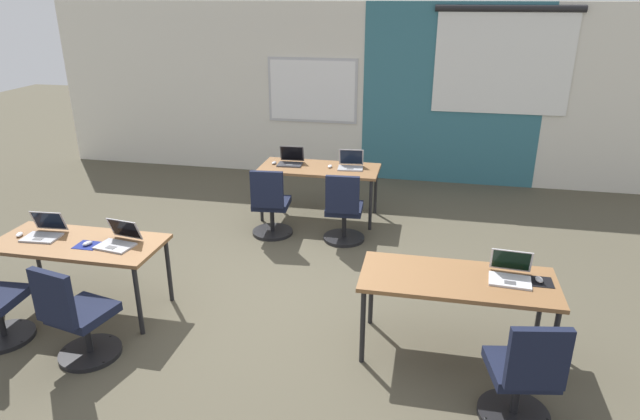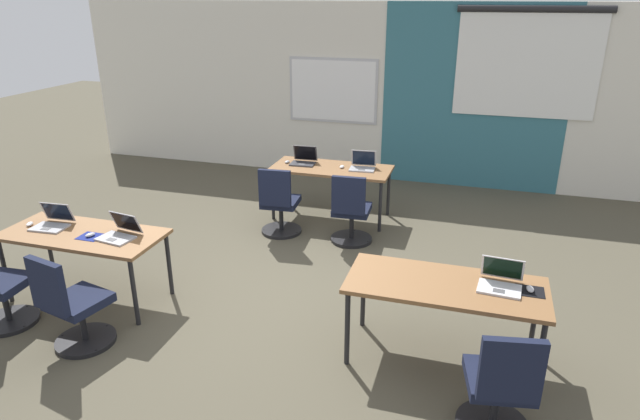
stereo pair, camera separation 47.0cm
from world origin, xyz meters
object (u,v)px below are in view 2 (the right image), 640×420
at_px(laptop_near_left_inner, 119,233).
at_px(chair_near_left_inner, 73,309).
at_px(desk_near_left, 83,238).
at_px(mouse_near_left_end, 30,224).
at_px(desk_far_center, 331,172).
at_px(mouse_near_right_end, 530,289).
at_px(laptop_near_right_end, 500,281).
at_px(mouse_near_left_inner, 90,235).
at_px(laptop_far_left, 304,160).
at_px(chair_near_right_end, 500,392).
at_px(laptop_far_right, 363,165).
at_px(desk_near_right, 445,290).
at_px(chair_far_left, 279,207).
at_px(mouse_far_right, 342,167).
at_px(mouse_far_left, 287,162).
at_px(chair_far_right, 351,215).
at_px(laptop_near_left_end, 52,222).

height_order(laptop_near_left_inner, chair_near_left_inner, laptop_near_left_inner).
relative_size(desk_near_left, mouse_near_left_end, 14.13).
height_order(desk_far_center, mouse_near_right_end, mouse_near_right_end).
height_order(laptop_near_left_inner, mouse_near_left_end, laptop_near_left_inner).
xyz_separation_m(laptop_near_right_end, mouse_near_left_inner, (-3.77, -0.13, -0.03)).
bearing_deg(chair_near_left_inner, laptop_near_left_inner, -75.51).
bearing_deg(laptop_far_left, chair_near_right_end, -57.16).
bearing_deg(chair_near_left_inner, laptop_far_right, -102.86).
distance_m(desk_near_right, laptop_near_right_end, 0.43).
bearing_deg(mouse_near_left_inner, chair_far_left, 61.59).
distance_m(chair_near_left_inner, mouse_far_right, 3.87).
xyz_separation_m(desk_near_left, mouse_far_right, (1.89, 2.82, 0.08)).
distance_m(desk_near_right, laptop_far_left, 3.59).
xyz_separation_m(mouse_near_left_end, mouse_far_left, (1.73, 2.82, 0.00)).
relative_size(desk_near_left, mouse_near_right_end, 15.10).
bearing_deg(laptop_near_right_end, mouse_near_left_end, -174.41).
height_order(laptop_far_right, chair_far_right, laptop_far_right).
height_order(mouse_near_right_end, chair_far_right, chair_far_right).
height_order(desk_far_center, chair_near_right_end, chair_near_right_end).
distance_m(desk_near_left, laptop_far_left, 3.16).
xyz_separation_m(mouse_far_left, mouse_far_right, (0.78, -0.00, 0.00)).
bearing_deg(laptop_near_left_inner, laptop_far_right, 67.13).
distance_m(laptop_near_right_end, chair_near_right_end, 0.94).
xyz_separation_m(desk_near_right, chair_near_left_inner, (-3.06, -0.75, -0.28)).
bearing_deg(mouse_near_right_end, chair_far_left, 145.34).
relative_size(desk_far_center, chair_far_right, 1.74).
relative_size(chair_far_left, chair_far_right, 1.00).
relative_size(desk_near_right, laptop_far_left, 4.65).
distance_m(desk_near_left, laptop_near_left_inner, 0.43).
bearing_deg(mouse_near_right_end, desk_near_right, -174.31).
xyz_separation_m(laptop_far_left, mouse_far_left, (-0.23, -0.04, -0.03)).
distance_m(desk_near_left, chair_far_left, 2.43).
distance_m(desk_near_left, desk_near_right, 3.50).
bearing_deg(desk_near_left, mouse_near_left_inner, -21.67).
bearing_deg(desk_near_left, mouse_far_right, 56.12).
bearing_deg(chair_near_right_end, chair_far_left, -56.97).
bearing_deg(laptop_far_left, desk_near_right, -55.72).
bearing_deg(desk_far_center, desk_near_left, -122.01).
bearing_deg(chair_near_right_end, mouse_near_left_inner, -21.21).
bearing_deg(chair_far_right, mouse_far_left, -38.19).
distance_m(mouse_near_right_end, mouse_far_right, 3.56).
bearing_deg(laptop_near_left_inner, laptop_near_left_end, -173.49).
xyz_separation_m(chair_near_left_inner, laptop_far_right, (1.72, 3.61, 0.39)).
distance_m(desk_near_left, chair_near_right_end, 4.04).
bearing_deg(mouse_near_left_inner, mouse_far_right, 58.67).
height_order(desk_near_right, laptop_far_right, laptop_far_right).
relative_size(laptop_far_right, chair_far_right, 0.38).
height_order(mouse_far_left, chair_far_left, chair_far_left).
relative_size(desk_near_right, laptop_far_right, 4.53).
distance_m(chair_far_left, chair_far_right, 0.93).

